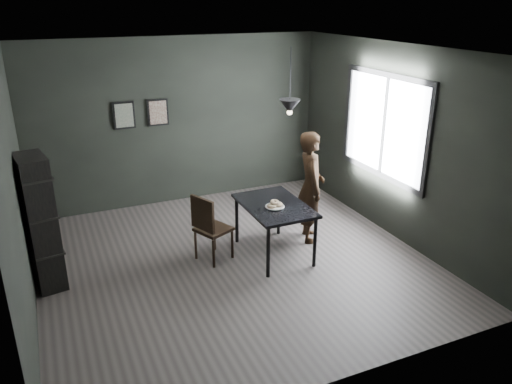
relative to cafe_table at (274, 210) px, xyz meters
name	(u,v)px	position (x,y,z in m)	size (l,w,h in m)	color
ground	(234,262)	(-0.60, 0.00, -0.67)	(5.00, 5.00, 0.00)	#3B3533
back_wall	(179,122)	(-0.60, 2.50, 0.73)	(5.00, 0.10, 2.80)	black
ceiling	(230,50)	(-0.60, 0.00, 2.13)	(5.00, 5.00, 0.02)	silver
window_assembly	(384,126)	(1.87, 0.20, 0.93)	(0.04, 1.96, 1.56)	white
cafe_table	(274,210)	(0.00, 0.00, 0.00)	(0.80, 1.20, 0.75)	black
white_plate	(275,207)	(-0.04, -0.10, 0.08)	(0.23, 0.23, 0.01)	white
donut_pile	(275,204)	(-0.04, -0.10, 0.13)	(0.23, 0.17, 0.10)	beige
woman	(311,187)	(0.69, 0.22, 0.15)	(0.60, 0.39, 1.64)	black
wood_chair	(209,224)	(-0.89, 0.17, -0.13)	(0.55, 0.55, 0.95)	black
shelf_unit	(41,223)	(-2.92, 0.41, 0.17)	(0.32, 0.56, 1.68)	black
pendant_lamp	(290,106)	(0.25, 0.10, 1.38)	(0.28, 0.28, 0.86)	black
framed_print_left	(124,115)	(-1.50, 2.47, 0.93)	(0.34, 0.04, 0.44)	black
framed_print_right	(158,112)	(-0.95, 2.47, 0.93)	(0.34, 0.04, 0.44)	black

